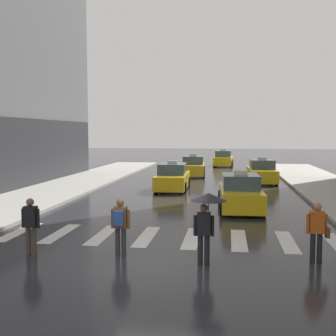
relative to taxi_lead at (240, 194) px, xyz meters
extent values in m
plane|color=#26262B|center=(-2.51, -8.51, -0.72)|extent=(160.00, 160.00, 0.00)
cube|color=silver|center=(-7.91, -5.51, -0.72)|extent=(0.50, 2.80, 0.01)
cube|color=silver|center=(-6.37, -5.51, -0.72)|extent=(0.50, 2.80, 0.01)
cube|color=silver|center=(-4.83, -5.51, -0.72)|extent=(0.50, 2.80, 0.01)
cube|color=silver|center=(-3.28, -5.51, -0.72)|extent=(0.50, 2.80, 0.01)
cube|color=silver|center=(-1.74, -5.51, -0.72)|extent=(0.50, 2.80, 0.01)
cube|color=silver|center=(-0.20, -5.51, -0.72)|extent=(0.50, 2.80, 0.01)
cube|color=silver|center=(1.35, -5.51, -0.72)|extent=(0.50, 2.80, 0.01)
cube|color=yellow|center=(0.00, 0.02, -0.16)|extent=(2.01, 4.58, 0.84)
cube|color=#384C5B|center=(0.00, -0.08, 0.58)|extent=(1.70, 2.17, 0.64)
cube|color=silver|center=(0.00, -0.08, 0.99)|extent=(0.61, 0.27, 0.18)
cylinder|color=black|center=(-0.92, 1.33, -0.39)|extent=(0.25, 0.67, 0.66)
cylinder|color=black|center=(0.79, 1.41, -0.39)|extent=(0.25, 0.67, 0.66)
cylinder|color=black|center=(-0.79, -1.37, -0.39)|extent=(0.25, 0.67, 0.66)
cylinder|color=black|center=(0.92, -1.29, -0.39)|extent=(0.25, 0.67, 0.66)
cube|color=#F2EAB2|center=(-0.74, 2.26, -0.12)|extent=(0.20, 0.05, 0.14)
cube|color=#F2EAB2|center=(0.52, 2.32, -0.12)|extent=(0.20, 0.05, 0.14)
cube|color=yellow|center=(-3.94, 6.03, -0.16)|extent=(1.87, 4.53, 0.84)
cube|color=#384C5B|center=(-3.93, 5.93, 0.58)|extent=(1.63, 2.13, 0.64)
cube|color=silver|center=(-3.93, 5.93, 0.99)|extent=(0.60, 0.25, 0.18)
cylinder|color=black|center=(-4.81, 7.36, -0.39)|extent=(0.23, 0.66, 0.66)
cylinder|color=black|center=(-3.10, 7.39, -0.39)|extent=(0.23, 0.66, 0.66)
cylinder|color=black|center=(-4.77, 4.66, -0.39)|extent=(0.23, 0.66, 0.66)
cylinder|color=black|center=(-3.06, 4.69, -0.39)|extent=(0.23, 0.66, 0.66)
cube|color=#F2EAB2|center=(-4.60, 8.29, -0.12)|extent=(0.20, 0.04, 0.14)
cube|color=#F2EAB2|center=(-3.34, 8.31, -0.12)|extent=(0.20, 0.04, 0.14)
cube|color=yellow|center=(1.81, 10.58, -0.16)|extent=(1.91, 4.54, 0.84)
cube|color=#384C5B|center=(1.81, 10.48, 0.58)|extent=(1.65, 2.14, 0.64)
cube|color=silver|center=(1.81, 10.48, 0.99)|extent=(0.61, 0.25, 0.18)
cylinder|color=black|center=(0.92, 11.91, -0.39)|extent=(0.24, 0.67, 0.66)
cylinder|color=black|center=(2.63, 11.95, -0.39)|extent=(0.24, 0.67, 0.66)
cylinder|color=black|center=(0.99, 9.21, -0.39)|extent=(0.24, 0.67, 0.66)
cylinder|color=black|center=(2.70, 9.25, -0.39)|extent=(0.24, 0.67, 0.66)
cube|color=#F2EAB2|center=(1.12, 12.83, -0.12)|extent=(0.20, 0.04, 0.14)
cube|color=#F2EAB2|center=(2.38, 12.86, -0.12)|extent=(0.20, 0.04, 0.14)
cube|color=gold|center=(-3.37, 14.34, -0.16)|extent=(2.03, 4.59, 0.84)
cube|color=#384C5B|center=(-3.36, 14.24, 0.58)|extent=(1.71, 2.18, 0.64)
cube|color=silver|center=(-3.36, 14.24, 0.99)|extent=(0.61, 0.27, 0.18)
cylinder|color=black|center=(-4.29, 15.64, -0.39)|extent=(0.25, 0.67, 0.66)
cylinder|color=black|center=(-2.58, 15.73, -0.39)|extent=(0.25, 0.67, 0.66)
cylinder|color=black|center=(-4.15, 12.94, -0.39)|extent=(0.25, 0.67, 0.66)
cylinder|color=black|center=(-2.44, 13.03, -0.39)|extent=(0.25, 0.67, 0.66)
cube|color=#F2EAB2|center=(-4.12, 16.57, -0.12)|extent=(0.20, 0.05, 0.14)
cube|color=#F2EAB2|center=(-2.86, 16.64, -0.12)|extent=(0.20, 0.05, 0.14)
cube|color=yellow|center=(-1.02, 24.63, -0.16)|extent=(2.04, 4.59, 0.84)
cube|color=#384C5B|center=(-1.03, 24.53, 0.58)|extent=(1.71, 2.18, 0.64)
cube|color=silver|center=(-1.03, 24.53, 0.99)|extent=(0.61, 0.27, 0.18)
cylinder|color=black|center=(-1.80, 26.03, -0.39)|extent=(0.26, 0.67, 0.66)
cylinder|color=black|center=(-0.10, 25.94, -0.39)|extent=(0.26, 0.67, 0.66)
cylinder|color=black|center=(-1.95, 23.33, -0.39)|extent=(0.26, 0.67, 0.66)
cylinder|color=black|center=(-0.24, 23.24, -0.39)|extent=(0.26, 0.67, 0.66)
cube|color=#F2EAB2|center=(-1.53, 26.93, -0.12)|extent=(0.20, 0.05, 0.14)
cube|color=#F2EAB2|center=(-0.27, 26.87, -0.12)|extent=(0.20, 0.05, 0.14)
cylinder|color=black|center=(-1.29, -8.27, -0.31)|extent=(0.14, 0.14, 0.82)
cylinder|color=black|center=(-1.11, -8.27, -0.31)|extent=(0.14, 0.14, 0.82)
cube|color=black|center=(-1.20, -8.27, 0.40)|extent=(0.36, 0.24, 0.60)
sphere|color=brown|center=(-1.20, -8.27, 0.82)|extent=(0.22, 0.22, 0.22)
cylinder|color=black|center=(-1.43, -8.27, 0.35)|extent=(0.09, 0.09, 0.55)
cylinder|color=black|center=(-0.97, -8.27, 0.35)|extent=(0.09, 0.09, 0.55)
cylinder|color=#4C4C4C|center=(-1.08, -8.27, 0.70)|extent=(0.02, 0.02, 1.00)
cone|color=black|center=(-1.08, -8.27, 1.12)|extent=(0.96, 0.96, 0.20)
cylinder|color=#333338|center=(-3.68, -7.76, -0.31)|extent=(0.14, 0.14, 0.82)
cylinder|color=#333338|center=(-3.50, -7.76, -0.31)|extent=(0.14, 0.14, 0.82)
cube|color=brown|center=(-3.59, -7.76, 0.40)|extent=(0.36, 0.24, 0.60)
sphere|color=brown|center=(-3.59, -7.76, 0.82)|extent=(0.22, 0.22, 0.22)
cylinder|color=brown|center=(-3.82, -7.76, 0.35)|extent=(0.09, 0.09, 0.55)
cylinder|color=brown|center=(-3.36, -7.76, 0.35)|extent=(0.09, 0.09, 0.55)
cube|color=#264C8C|center=(-3.59, -7.98, 0.42)|extent=(0.28, 0.18, 0.40)
cylinder|color=black|center=(1.72, -7.62, -0.31)|extent=(0.14, 0.14, 0.82)
cylinder|color=black|center=(1.90, -7.62, -0.31)|extent=(0.14, 0.14, 0.82)
cube|color=#BF5119|center=(1.81, -7.62, 0.40)|extent=(0.36, 0.24, 0.60)
sphere|color=#9E7051|center=(1.81, -7.62, 0.82)|extent=(0.22, 0.22, 0.22)
cylinder|color=#BF5119|center=(1.58, -7.62, 0.35)|extent=(0.09, 0.09, 0.55)
cylinder|color=#BF5119|center=(2.04, -7.62, 0.35)|extent=(0.09, 0.09, 0.55)
cube|color=brown|center=(2.09, -7.62, 0.12)|extent=(0.10, 0.20, 0.28)
cylinder|color=#473D33|center=(-6.25, -8.05, -0.31)|extent=(0.14, 0.14, 0.82)
cylinder|color=#473D33|center=(-6.07, -8.05, -0.31)|extent=(0.14, 0.14, 0.82)
cube|color=black|center=(-6.16, -8.05, 0.40)|extent=(0.36, 0.24, 0.60)
sphere|color=brown|center=(-6.16, -8.05, 0.82)|extent=(0.22, 0.22, 0.22)
cylinder|color=black|center=(-6.39, -8.05, 0.35)|extent=(0.09, 0.09, 0.55)
cylinder|color=black|center=(-5.93, -8.05, 0.35)|extent=(0.09, 0.09, 0.55)
camera|label=1|loc=(-0.60, -18.95, 2.80)|focal=43.93mm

